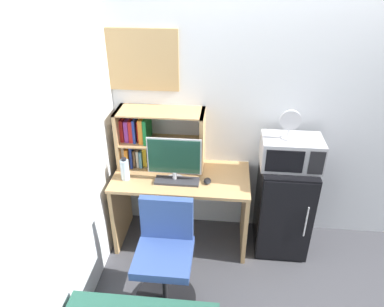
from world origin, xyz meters
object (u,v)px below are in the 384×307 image
object	(u,v)px
keyboard	(177,181)
wall_corkboard	(133,60)
mini_fridge	(282,207)
microwave	(291,152)
hutch_bookshelf	(149,139)
computer_mouse	(207,181)
water_bottle	(125,169)
desk_chair	(165,260)
desk_fan	(290,123)
monitor	(174,158)

from	to	relation	value
keyboard	wall_corkboard	bearing A→B (deg)	135.83
mini_fridge	microwave	distance (m)	0.57
mini_fridge	microwave	world-z (taller)	microwave
hutch_bookshelf	computer_mouse	bearing A→B (deg)	-24.91
hutch_bookshelf	water_bottle	size ratio (longest dim) A/B	3.70
hutch_bookshelf	keyboard	bearing A→B (deg)	-43.54
mini_fridge	desk_chair	size ratio (longest dim) A/B	1.00
microwave	mini_fridge	bearing A→B (deg)	-90.32
keyboard	computer_mouse	bearing A→B (deg)	4.27
mini_fridge	water_bottle	bearing A→B (deg)	-174.35
keyboard	mini_fridge	world-z (taller)	mini_fridge
wall_corkboard	desk_fan	bearing A→B (deg)	-10.99
hutch_bookshelf	desk_chair	distance (m)	1.09
keyboard	desk_fan	bearing A→B (deg)	8.80
hutch_bookshelf	water_bottle	distance (m)	0.36
hutch_bookshelf	mini_fridge	distance (m)	1.38
water_bottle	wall_corkboard	xyz separation A→B (m)	(0.05, 0.40, 0.85)
keyboard	wall_corkboard	size ratio (longest dim) A/B	0.50
hutch_bookshelf	keyboard	world-z (taller)	hutch_bookshelf
wall_corkboard	water_bottle	bearing A→B (deg)	-96.81
water_bottle	keyboard	bearing A→B (deg)	-0.55
mini_fridge	desk_fan	size ratio (longest dim) A/B	3.49
computer_mouse	desk_chair	size ratio (longest dim) A/B	0.11
keyboard	monitor	bearing A→B (deg)	134.02
microwave	desk_chair	distance (m)	1.37
water_bottle	microwave	distance (m)	1.44
water_bottle	microwave	xyz separation A→B (m)	(1.42, 0.14, 0.17)
water_bottle	wall_corkboard	world-z (taller)	wall_corkboard
hutch_bookshelf	wall_corkboard	size ratio (longest dim) A/B	1.00
hutch_bookshelf	wall_corkboard	bearing A→B (deg)	134.35
water_bottle	computer_mouse	bearing A→B (deg)	1.21
computer_mouse	water_bottle	bearing A→B (deg)	-178.79
hutch_bookshelf	monitor	world-z (taller)	hutch_bookshelf
hutch_bookshelf	computer_mouse	xyz separation A→B (m)	(0.56, -0.26, -0.25)
monitor	desk_chair	distance (m)	0.83
monitor	computer_mouse	size ratio (longest dim) A/B	4.70
monitor	hutch_bookshelf	bearing A→B (deg)	136.68
computer_mouse	wall_corkboard	distance (m)	1.22
mini_fridge	wall_corkboard	bearing A→B (deg)	169.45
desk_chair	keyboard	bearing A→B (deg)	87.95
computer_mouse	water_bottle	world-z (taller)	water_bottle
hutch_bookshelf	water_bottle	world-z (taller)	hutch_bookshelf
computer_mouse	microwave	bearing A→B (deg)	10.42
computer_mouse	wall_corkboard	xyz separation A→B (m)	(-0.68, 0.38, 0.94)
hutch_bookshelf	monitor	size ratio (longest dim) A/B	1.67
computer_mouse	desk_fan	bearing A→B (deg)	10.60
keyboard	water_bottle	xyz separation A→B (m)	(-0.46, 0.00, 0.09)
hutch_bookshelf	monitor	bearing A→B (deg)	-43.32
monitor	water_bottle	distance (m)	0.45
water_bottle	desk_fan	size ratio (longest dim) A/B	0.83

